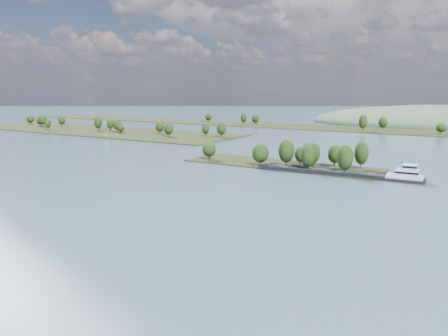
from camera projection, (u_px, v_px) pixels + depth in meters
The scene contains 6 objects.
ground at pixel (217, 187), 172.03m from camera, with size 1800.00×1800.00×0.00m, color #3C5668.
tree_island at pixel (292, 158), 216.78m from camera, with size 100.00×30.00×14.86m.
left_bank at pixel (92, 130), 406.91m from camera, with size 300.00×80.00×14.66m.
back_shoreline at pixel (385, 130), 402.99m from camera, with size 900.00×60.00×16.56m.
cargo_barge at pixel (348, 173), 194.54m from camera, with size 74.36×12.71×10.01m.
motorboat at pixel (106, 136), 348.43m from camera, with size 2.56×6.81×2.63m, color white.
Camera 1 is at (90.24, -21.63, 38.21)m, focal length 35.00 mm.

